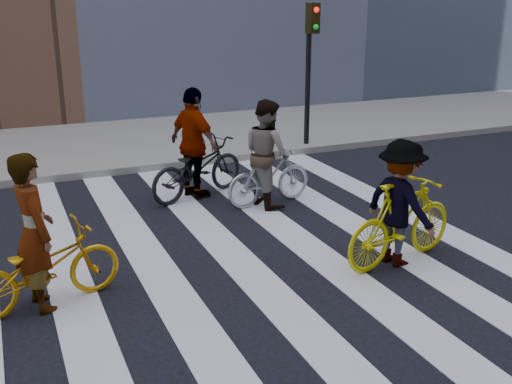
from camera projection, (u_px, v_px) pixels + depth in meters
ground at (205, 274)px, 7.80m from camera, size 100.00×100.00×0.00m
sidewalk_far at (102, 145)px, 14.31m from camera, size 100.00×5.00×0.15m
zebra_crosswalk at (205, 273)px, 7.80m from camera, size 8.25×10.00×0.01m
traffic_signal at (310, 51)px, 13.41m from camera, size 0.22×0.42×3.33m
bike_yellow_left at (43, 268)px, 6.85m from camera, size 1.91×1.03×0.95m
bike_silver_mid at (269, 177)px, 10.29m from camera, size 1.70×0.69×0.99m
bike_yellow_right at (402, 222)px, 7.97m from camera, size 2.01×0.92×1.16m
bike_dark_rear at (197, 168)px, 10.67m from camera, size 2.15×1.41×1.07m
rider_left at (34, 232)px, 6.70m from camera, size 0.58×0.76×1.85m
rider_mid at (267, 153)px, 10.14m from camera, size 0.81×0.98×1.84m
rider_right at (400, 203)px, 7.86m from camera, size 0.84×1.21×1.71m
rider_rear at (194, 144)px, 10.51m from camera, size 0.88×1.25×1.97m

